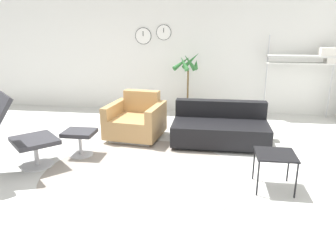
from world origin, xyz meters
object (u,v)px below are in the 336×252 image
(lounge_chair, at_px, (0,124))
(potted_plant, at_px, (188,88))
(couch_low, at_px, (220,129))
(armchair_red, at_px, (136,122))
(side_table, at_px, (275,157))
(shelf_unit, at_px, (312,58))
(ottoman, at_px, (80,138))

(lounge_chair, distance_m, potted_plant, 3.82)
(couch_low, bearing_deg, potted_plant, -67.34)
(armchair_red, distance_m, couch_low, 1.43)
(side_table, xyz_separation_m, shelf_unit, (1.16, 3.25, 0.84))
(armchair_red, bearing_deg, ottoman, 62.97)
(lounge_chair, xyz_separation_m, ottoman, (0.72, 0.73, -0.40))
(couch_low, height_order, potted_plant, potted_plant)
(ottoman, bearing_deg, side_table, -14.08)
(potted_plant, bearing_deg, side_table, -67.72)
(ottoman, xyz_separation_m, couch_low, (2.07, 0.85, -0.04))
(side_table, height_order, shelf_unit, shelf_unit)
(potted_plant, relative_size, shelf_unit, 0.80)
(armchair_red, height_order, potted_plant, potted_plant)
(ottoman, relative_size, shelf_unit, 0.27)
(ottoman, bearing_deg, armchair_red, 55.46)
(lounge_chair, relative_size, couch_low, 0.75)
(side_table, bearing_deg, couch_low, 111.98)
(lounge_chair, bearing_deg, side_table, 45.39)
(lounge_chair, xyz_separation_m, potted_plant, (2.12, 3.18, -0.07))
(ottoman, bearing_deg, couch_low, 22.32)
(ottoman, xyz_separation_m, shelf_unit, (3.84, 2.57, 0.96))
(armchair_red, xyz_separation_m, shelf_unit, (3.20, 1.64, 0.96))
(couch_low, bearing_deg, armchair_red, -3.12)
(couch_low, bearing_deg, shelf_unit, -135.75)
(lounge_chair, bearing_deg, potted_plant, 100.81)
(potted_plant, bearing_deg, lounge_chair, -123.65)
(armchair_red, relative_size, side_table, 2.15)
(shelf_unit, bearing_deg, ottoman, -146.21)
(ottoman, height_order, side_table, side_table)
(couch_low, bearing_deg, lounge_chair, 29.65)
(shelf_unit, bearing_deg, lounge_chair, -144.09)
(side_table, relative_size, shelf_unit, 0.27)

